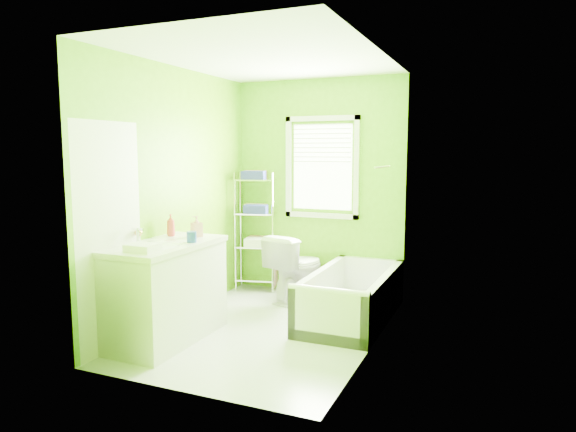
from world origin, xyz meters
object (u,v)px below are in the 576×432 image
at_px(bathtub, 351,304).
at_px(wire_shelf_unit, 257,218).
at_px(toilet, 296,267).
at_px(vanity, 166,289).

relative_size(bathtub, wire_shelf_unit, 1.09).
xyz_separation_m(toilet, vanity, (-0.63, -1.65, 0.09)).
height_order(vanity, wire_shelf_unit, wire_shelf_unit).
xyz_separation_m(bathtub, wire_shelf_unit, (-1.42, 0.69, 0.74)).
xyz_separation_m(bathtub, vanity, (-1.42, -1.21, 0.31)).
distance_m(toilet, vanity, 1.77).
height_order(bathtub, vanity, vanity).
bearing_deg(toilet, bathtub, 165.43).
bearing_deg(bathtub, toilet, 151.13).
bearing_deg(wire_shelf_unit, bathtub, -26.04).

